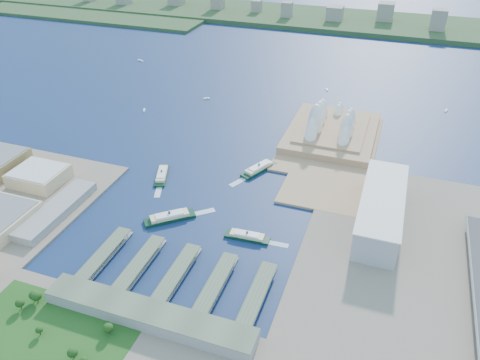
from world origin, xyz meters
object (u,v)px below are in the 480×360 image
at_px(opera_house, 333,118).
at_px(ferry_c, 170,216).
at_px(ferry_d, 247,235).
at_px(toaster_building, 381,210).
at_px(ferry_b, 259,167).
at_px(ferry_a, 162,173).

height_order(opera_house, ferry_c, opera_house).
relative_size(ferry_c, ferry_d, 1.18).
distance_m(opera_house, ferry_c, 308.20).
xyz_separation_m(toaster_building, ferry_d, (-134.78, -74.89, -15.72)).
distance_m(ferry_b, ferry_c, 154.10).
bearing_deg(ferry_b, opera_house, 85.72).
relative_size(ferry_a, ferry_d, 1.05).
bearing_deg(ferry_c, toaster_building, -112.78).
distance_m(opera_house, ferry_d, 279.84).
xyz_separation_m(ferry_a, ferry_c, (52.41, -81.25, 0.64)).
bearing_deg(ferry_d, toaster_building, -64.00).
bearing_deg(ferry_a, ferry_b, 6.67).
distance_m(toaster_building, ferry_d, 154.99).
xyz_separation_m(opera_house, ferry_a, (-193.59, -191.44, -27.00)).
distance_m(toaster_building, ferry_c, 242.80).
distance_m(ferry_a, ferry_d, 170.61).
height_order(ferry_b, ferry_d, ferry_b).
xyz_separation_m(ferry_a, ferry_d, (148.81, -83.45, -0.23)).
bearing_deg(opera_house, ferry_b, -119.64).
distance_m(ferry_a, ferry_b, 131.45).
bearing_deg(opera_house, ferry_c, -117.37).
bearing_deg(ferry_c, ferry_b, -65.36).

